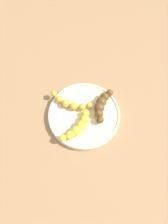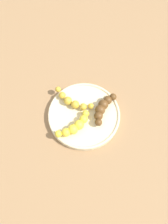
{
  "view_description": "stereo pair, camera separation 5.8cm",
  "coord_description": "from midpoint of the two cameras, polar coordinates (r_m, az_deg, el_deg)",
  "views": [
    {
      "loc": [
        0.19,
        -0.28,
        0.78
      ],
      "look_at": [
        0.0,
        0.0,
        0.04
      ],
      "focal_mm": 37.38,
      "sensor_mm": 36.0,
      "label": 1
    },
    {
      "loc": [
        0.23,
        -0.24,
        0.78
      ],
      "look_at": [
        0.0,
        0.0,
        0.04
      ],
      "focal_mm": 37.38,
      "sensor_mm": 36.0,
      "label": 2
    }
  ],
  "objects": [
    {
      "name": "banana_overripe",
      "position": [
        0.82,
        6.64,
        0.87
      ],
      "size": [
        0.07,
        0.13,
        0.04
      ],
      "rotation": [
        0.0,
        0.0,
        3.41
      ],
      "color": "#593819",
      "rests_on": "fruit_bowl"
    },
    {
      "name": "banana_spotted",
      "position": [
        0.83,
        -0.87,
        2.48
      ],
      "size": [
        0.16,
        0.07,
        0.03
      ],
      "rotation": [
        0.0,
        0.0,
        4.94
      ],
      "color": "gold",
      "rests_on": "fruit_bowl"
    },
    {
      "name": "ground_plane",
      "position": [
        0.85,
        1.95,
        -1.22
      ],
      "size": [
        2.4,
        2.4,
        0.0
      ],
      "primitive_type": "plane",
      "color": "#936D47"
    },
    {
      "name": "fruit_bowl",
      "position": [
        0.83,
        1.98,
        -0.89
      ],
      "size": [
        0.26,
        0.26,
        0.02
      ],
      "color": "beige",
      "rests_on": "ground_plane"
    },
    {
      "name": "banana_yellow",
      "position": [
        0.79,
        -0.12,
        -3.6
      ],
      "size": [
        0.06,
        0.15,
        0.03
      ],
      "rotation": [
        0.0,
        0.0,
        6.17
      ],
      "color": "yellow",
      "rests_on": "fruit_bowl"
    }
  ]
}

